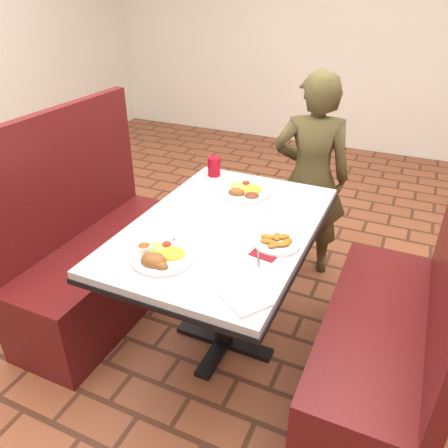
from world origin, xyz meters
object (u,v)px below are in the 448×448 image
at_px(near_dinner_plate, 161,254).
at_px(plantain_plate, 277,242).
at_px(far_dinner_plate, 245,190).
at_px(diner_person, 311,178).
at_px(red_tumbler, 214,166).
at_px(booth_bench_left, 99,259).
at_px(dining_table, 224,242).
at_px(booth_bench_right, 386,342).

xyz_separation_m(near_dinner_plate, plantain_plate, (0.39, 0.30, -0.01)).
bearing_deg(far_dinner_plate, near_dinner_plate, -95.80).
height_order(near_dinner_plate, far_dinner_plate, near_dinner_plate).
distance_m(diner_person, red_tumbler, 0.64).
xyz_separation_m(booth_bench_left, far_dinner_plate, (0.76, 0.35, 0.44)).
bearing_deg(near_dinner_plate, red_tumbler, 101.85).
distance_m(booth_bench_left, diner_person, 1.37).
height_order(far_dinner_plate, red_tumbler, red_tumbler).
relative_size(dining_table, near_dinner_plate, 4.79).
height_order(dining_table, diner_person, diner_person).
height_order(diner_person, near_dinner_plate, diner_person).
bearing_deg(booth_bench_right, far_dinner_plate, 157.42).
height_order(booth_bench_left, diner_person, diner_person).
height_order(dining_table, red_tumbler, red_tumbler).
xyz_separation_m(booth_bench_left, diner_person, (0.98, 0.90, 0.33)).
height_order(dining_table, booth_bench_left, booth_bench_left).
bearing_deg(diner_person, booth_bench_right, 110.52).
bearing_deg(far_dinner_plate, booth_bench_left, -155.59).
distance_m(booth_bench_right, near_dinner_plate, 1.08).
relative_size(booth_bench_left, plantain_plate, 5.99).
bearing_deg(booth_bench_right, near_dinner_plate, -157.45).
bearing_deg(near_dinner_plate, booth_bench_right, 22.55).
bearing_deg(plantain_plate, far_dinner_plate, 127.08).
distance_m(dining_table, far_dinner_plate, 0.37).
height_order(near_dinner_plate, red_tumbler, red_tumbler).
bearing_deg(plantain_plate, near_dinner_plate, -142.10).
distance_m(near_dinner_plate, plantain_plate, 0.49).
distance_m(booth_bench_left, booth_bench_right, 1.60).
height_order(far_dinner_plate, plantain_plate, far_dinner_plate).
bearing_deg(red_tumbler, plantain_plate, -45.07).
height_order(booth_bench_right, plantain_plate, booth_bench_right).
relative_size(near_dinner_plate, red_tumbler, 2.33).
distance_m(dining_table, plantain_plate, 0.31).
distance_m(dining_table, booth_bench_right, 0.86).
height_order(diner_person, plantain_plate, diner_person).
distance_m(booth_bench_right, plantain_plate, 0.68).
distance_m(booth_bench_right, diner_person, 1.14).
bearing_deg(red_tumbler, booth_bench_right, -24.77).
bearing_deg(booth_bench_left, booth_bench_right, 0.00).
relative_size(dining_table, booth_bench_right, 1.01).
bearing_deg(plantain_plate, booth_bench_right, 8.01).
relative_size(dining_table, plantain_plate, 6.05).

